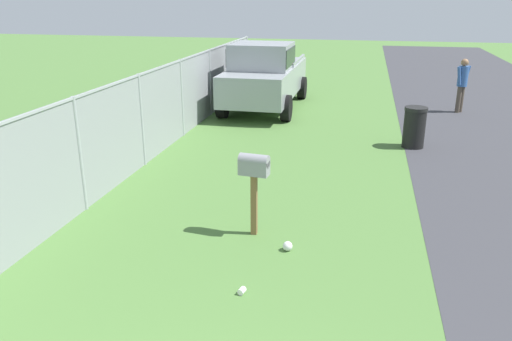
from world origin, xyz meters
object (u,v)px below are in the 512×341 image
object	(u,v)px
trash_bin	(414,127)
mailbox	(254,172)
pickup_truck	(265,74)
pedestrian	(462,82)

from	to	relation	value
trash_bin	mailbox	bearing A→B (deg)	152.82
pickup_truck	trash_bin	xyz separation A→B (m)	(-3.48, -4.33, -0.61)
pedestrian	mailbox	bearing A→B (deg)	-72.25
pedestrian	pickup_truck	bearing A→B (deg)	-130.39
mailbox	trash_bin	xyz separation A→B (m)	(5.34, -2.74, -0.52)
mailbox	pedestrian	xyz separation A→B (m)	(9.56, -4.43, -0.07)
trash_bin	pedestrian	bearing A→B (deg)	-21.77
mailbox	trash_bin	world-z (taller)	mailbox
pedestrian	trash_bin	bearing A→B (deg)	-69.17
mailbox	pedestrian	bearing A→B (deg)	-17.71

